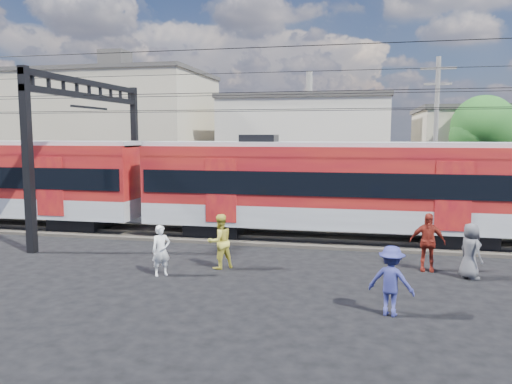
% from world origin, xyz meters
% --- Properties ---
extents(ground, '(120.00, 120.00, 0.00)m').
position_xyz_m(ground, '(0.00, 0.00, 0.00)').
color(ground, black).
rests_on(ground, ground).
extents(track_bed, '(70.00, 3.40, 0.12)m').
position_xyz_m(track_bed, '(0.00, 8.00, 0.06)').
color(track_bed, '#2D2823').
rests_on(track_bed, ground).
extents(rail_near, '(70.00, 0.12, 0.12)m').
position_xyz_m(rail_near, '(0.00, 7.25, 0.18)').
color(rail_near, '#59544C').
rests_on(rail_near, track_bed).
extents(rail_far, '(70.00, 0.12, 0.12)m').
position_xyz_m(rail_far, '(0.00, 8.75, 0.18)').
color(rail_far, '#59544C').
rests_on(rail_far, track_bed).
extents(commuter_train, '(50.30, 3.08, 4.17)m').
position_xyz_m(commuter_train, '(1.31, 8.00, 2.40)').
color(commuter_train, black).
rests_on(commuter_train, ground).
extents(catenary, '(70.00, 9.30, 7.52)m').
position_xyz_m(catenary, '(-8.65, 8.00, 5.14)').
color(catenary, black).
rests_on(catenary, ground).
extents(building_west, '(14.28, 10.20, 9.30)m').
position_xyz_m(building_west, '(-17.00, 24.00, 4.66)').
color(building_west, tan).
rests_on(building_west, ground).
extents(building_midwest, '(12.24, 12.24, 7.30)m').
position_xyz_m(building_midwest, '(-2.00, 27.00, 3.66)').
color(building_midwest, beige).
rests_on(building_midwest, ground).
extents(utility_pole_mid, '(1.80, 0.24, 8.50)m').
position_xyz_m(utility_pole_mid, '(6.00, 15.00, 4.53)').
color(utility_pole_mid, slate).
rests_on(utility_pole_mid, ground).
extents(tree_near, '(3.82, 3.64, 6.72)m').
position_xyz_m(tree_near, '(9.19, 18.09, 4.66)').
color(tree_near, '#382619').
rests_on(tree_near, ground).
extents(pedestrian_a, '(0.71, 0.67, 1.63)m').
position_xyz_m(pedestrian_a, '(-3.96, 1.64, 0.81)').
color(pedestrian_a, silver).
rests_on(pedestrian_a, ground).
extents(pedestrian_b, '(1.13, 1.13, 1.85)m').
position_xyz_m(pedestrian_b, '(-2.37, 2.84, 0.92)').
color(pedestrian_b, gold).
rests_on(pedestrian_b, ground).
extents(pedestrian_c, '(1.28, 0.96, 1.76)m').
position_xyz_m(pedestrian_c, '(3.02, -0.48, 0.88)').
color(pedestrian_c, navy).
rests_on(pedestrian_c, ground).
extents(pedestrian_d, '(1.15, 0.52, 1.93)m').
position_xyz_m(pedestrian_d, '(4.41, 4.00, 0.97)').
color(pedestrian_d, maroon).
rests_on(pedestrian_d, ground).
extents(pedestrian_e, '(0.91, 1.02, 1.76)m').
position_xyz_m(pedestrian_e, '(5.61, 3.33, 0.88)').
color(pedestrian_e, '#48494D').
rests_on(pedestrian_e, ground).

